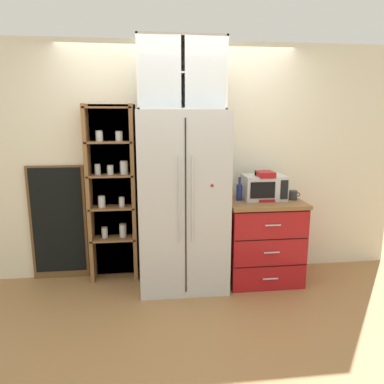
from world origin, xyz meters
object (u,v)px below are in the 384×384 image
coffee_maker (264,186)px  chalkboard_menu (58,223)px  bottle_cobalt (239,190)px  bottle_green (264,190)px  microwave (264,187)px  refrigerator (182,201)px  mug_charcoal (293,195)px

coffee_maker → chalkboard_menu: chalkboard_menu is taller
bottle_cobalt → bottle_green: (0.26, -0.02, 0.01)m
microwave → coffee_maker: 0.05m
refrigerator → bottle_cobalt: refrigerator is taller
microwave → bottle_cobalt: microwave is taller
coffee_maker → mug_charcoal: 0.34m
refrigerator → bottle_cobalt: bearing=3.6°
bottle_green → microwave: bearing=79.3°
microwave → coffee_maker: size_ratio=1.42×
microwave → bottle_cobalt: 0.28m
microwave → bottle_green: (-0.01, -0.05, -0.02)m
coffee_maker → mug_charcoal: size_ratio=2.53×
coffee_maker → bottle_cobalt: size_ratio=1.25×
bottle_green → chalkboard_menu: 2.26m
microwave → bottle_cobalt: size_ratio=1.77×
mug_charcoal → bottle_cobalt: 0.59m
refrigerator → chalkboard_menu: size_ratio=1.45×
microwave → mug_charcoal: bearing=-13.1°
coffee_maker → refrigerator: bearing=-178.1°
bottle_green → chalkboard_menu: bearing=172.4°
mug_charcoal → chalkboard_menu: size_ratio=0.10×
mug_charcoal → bottle_cobalt: bearing=176.2°
chalkboard_menu → refrigerator: bearing=-13.3°
mug_charcoal → coffee_maker: bearing=174.7°
coffee_maker → bottle_green: size_ratio=1.19×
microwave → mug_charcoal: size_ratio=3.59×
coffee_maker → mug_charcoal: bearing=-5.3°
coffee_maker → bottle_green: coffee_maker is taller
bottle_cobalt → bottle_green: size_ratio=0.95×
bottle_cobalt → mug_charcoal: bearing=-3.8°
coffee_maker → chalkboard_menu: bearing=172.7°
mug_charcoal → bottle_cobalt: (-0.58, 0.04, 0.06)m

